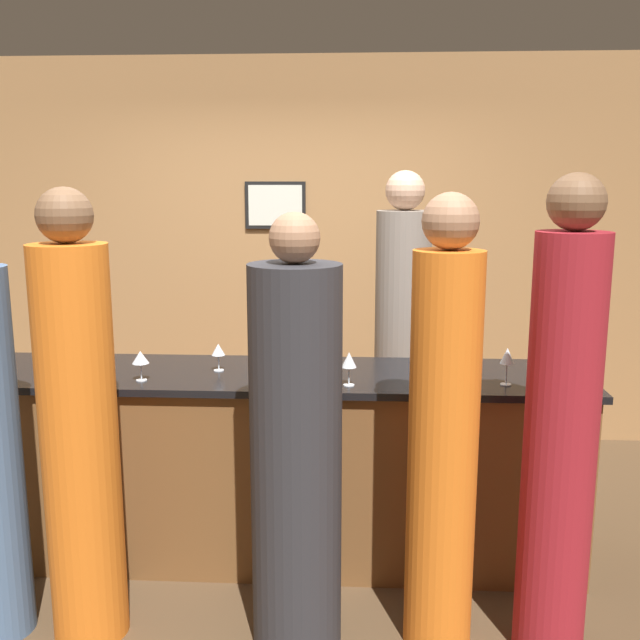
# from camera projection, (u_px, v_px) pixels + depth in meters

# --- Properties ---
(ground_plane) EXTENTS (14.00, 14.00, 0.00)m
(ground_plane) POSITION_uv_depth(u_px,v_px,m) (262.00, 551.00, 3.76)
(ground_plane) COLOR #4C3823
(back_wall) EXTENTS (8.00, 0.08, 2.80)m
(back_wall) POSITION_uv_depth(u_px,v_px,m) (292.00, 253.00, 5.27)
(back_wall) COLOR #A37547
(back_wall) RESTS_ON ground_plane
(bar_counter) EXTENTS (3.26, 0.68, 0.98)m
(bar_counter) POSITION_uv_depth(u_px,v_px,m) (260.00, 464.00, 3.67)
(bar_counter) COLOR brown
(bar_counter) RESTS_ON ground_plane
(bartender) EXTENTS (0.33, 0.33, 1.98)m
(bartender) POSITION_uv_depth(u_px,v_px,m) (402.00, 349.00, 4.26)
(bartender) COLOR gray
(bartender) RESTS_ON ground_plane
(guest_1) EXTENTS (0.37, 0.37, 1.81)m
(guest_1) POSITION_uv_depth(u_px,v_px,m) (296.00, 454.00, 2.89)
(guest_1) COLOR #2D2D33
(guest_1) RESTS_ON ground_plane
(guest_2) EXTENTS (0.31, 0.31, 1.90)m
(guest_2) POSITION_uv_depth(u_px,v_px,m) (79.00, 434.00, 2.93)
(guest_2) COLOR orange
(guest_2) RESTS_ON ground_plane
(guest_3) EXTENTS (0.29, 0.29, 1.96)m
(guest_3) POSITION_uv_depth(u_px,v_px,m) (561.00, 435.00, 2.82)
(guest_3) COLOR maroon
(guest_3) RESTS_ON ground_plane
(guest_4) EXTENTS (0.28, 0.28, 1.88)m
(guest_4) POSITION_uv_depth(u_px,v_px,m) (443.00, 438.00, 2.87)
(guest_4) COLOR orange
(guest_4) RESTS_ON ground_plane
(wine_bottle_0) EXTENTS (0.08, 0.08, 0.29)m
(wine_bottle_0) POSITION_uv_depth(u_px,v_px,m) (72.00, 351.00, 3.54)
(wine_bottle_0) COLOR black
(wine_bottle_0) RESTS_ON bar_counter
(ice_bucket) EXTENTS (0.20, 0.20, 0.17)m
(ice_bucket) POSITION_uv_depth(u_px,v_px,m) (442.00, 352.00, 3.63)
(ice_bucket) COLOR silver
(ice_bucket) RESTS_ON bar_counter
(wine_glass_0) EXTENTS (0.08, 0.08, 0.16)m
(wine_glass_0) POSITION_uv_depth(u_px,v_px,m) (90.00, 359.00, 3.30)
(wine_glass_0) COLOR silver
(wine_glass_0) RESTS_ON bar_counter
(wine_glass_1) EXTENTS (0.07, 0.07, 0.14)m
(wine_glass_1) POSITION_uv_depth(u_px,v_px,m) (218.00, 351.00, 3.58)
(wine_glass_1) COLOR silver
(wine_glass_1) RESTS_ON bar_counter
(wine_glass_2) EXTENTS (0.07, 0.07, 0.18)m
(wine_glass_2) POSITION_uv_depth(u_px,v_px,m) (507.00, 357.00, 3.32)
(wine_glass_2) COLOR silver
(wine_glass_2) RESTS_ON bar_counter
(wine_glass_3) EXTENTS (0.07, 0.07, 0.16)m
(wine_glass_3) POSITION_uv_depth(u_px,v_px,m) (349.00, 361.00, 3.31)
(wine_glass_3) COLOR silver
(wine_glass_3) RESTS_ON bar_counter
(wine_glass_4) EXTENTS (0.08, 0.08, 0.16)m
(wine_glass_4) POSITION_uv_depth(u_px,v_px,m) (324.00, 350.00, 3.53)
(wine_glass_4) COLOR silver
(wine_glass_4) RESTS_ON bar_counter
(wine_glass_5) EXTENTS (0.07, 0.07, 0.14)m
(wine_glass_5) POSITION_uv_depth(u_px,v_px,m) (475.00, 355.00, 3.49)
(wine_glass_5) COLOR silver
(wine_glass_5) RESTS_ON bar_counter
(wine_glass_6) EXTENTS (0.08, 0.08, 0.15)m
(wine_glass_6) POSITION_uv_depth(u_px,v_px,m) (140.00, 358.00, 3.40)
(wine_glass_6) COLOR silver
(wine_glass_6) RESTS_ON bar_counter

